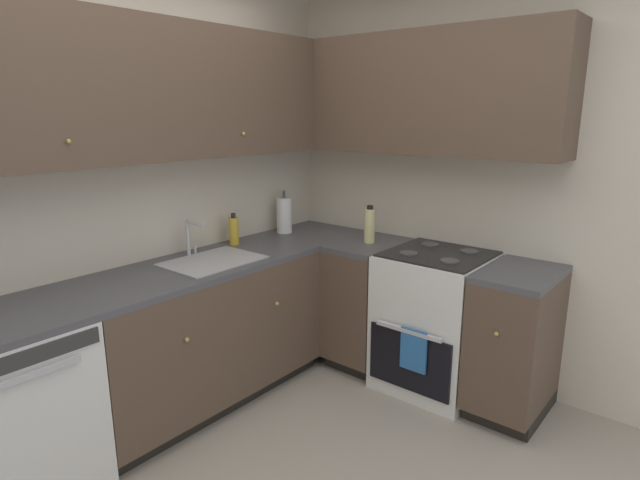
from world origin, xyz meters
name	(u,v)px	position (x,y,z in m)	size (l,w,h in m)	color
wall_back	(92,188)	(0.00, 1.45, 1.35)	(3.66, 0.05, 2.69)	beige
wall_right	(484,177)	(1.81, 0.00, 1.35)	(0.05, 2.96, 2.69)	beige
dishwasher	(15,412)	(-0.64, 1.13, 0.42)	(0.60, 0.63, 0.85)	white
lower_cabinets_back	(202,335)	(0.42, 1.13, 0.43)	(1.51, 0.62, 0.85)	brown
countertop_back	(198,267)	(0.42, 1.13, 0.87)	(2.72, 0.60, 0.04)	#4C4C51
lower_cabinets_right	(435,324)	(1.48, 0.12, 0.43)	(0.62, 1.41, 0.85)	brown
countertop_right	(438,258)	(1.48, 0.12, 0.87)	(0.60, 1.41, 0.03)	#4C4C51
oven_range	(435,320)	(1.50, 0.12, 0.45)	(0.68, 0.62, 1.03)	white
upper_cabinets_back	(147,91)	(0.26, 1.27, 1.86)	(2.40, 0.34, 0.74)	brown
upper_cabinets_right	(410,94)	(1.62, 0.45, 1.86)	(0.32, 1.96, 0.74)	brown
sink	(213,268)	(0.51, 1.10, 0.84)	(0.55, 0.40, 0.10)	#B7B7BC
faucet	(191,235)	(0.51, 1.31, 1.01)	(0.07, 0.16, 0.22)	silver
soap_bottle	(234,231)	(0.86, 1.31, 0.98)	(0.06, 0.06, 0.21)	gold
paper_towel_roll	(284,215)	(1.33, 1.29, 1.01)	(0.11, 0.11, 0.32)	white
oil_bottle	(370,225)	(1.48, 0.64, 1.00)	(0.07, 0.07, 0.25)	beige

